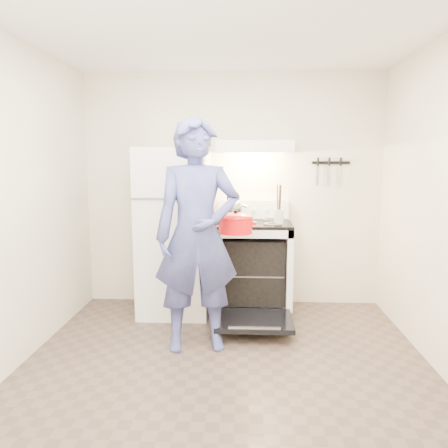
{
  "coord_description": "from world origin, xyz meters",
  "views": [
    {
      "loc": [
        0.15,
        -2.94,
        1.6
      ],
      "look_at": [
        -0.05,
        1.0,
        1.0
      ],
      "focal_mm": 35.0,
      "sensor_mm": 36.0,
      "label": 1
    }
  ],
  "objects_px": {
    "refrigerator": "(175,232)",
    "tea_kettle": "(233,206)",
    "stove_body": "(253,269)",
    "person": "(197,236)",
    "dutch_oven": "(236,225)"
  },
  "relations": [
    {
      "from": "stove_body",
      "to": "person",
      "type": "bearing_deg",
      "value": -118.2
    },
    {
      "from": "stove_body",
      "to": "dutch_oven",
      "type": "xyz_separation_m",
      "value": [
        -0.17,
        -0.66,
        0.56
      ]
    },
    {
      "from": "stove_body",
      "to": "person",
      "type": "relative_size",
      "value": 0.48
    },
    {
      "from": "refrigerator",
      "to": "tea_kettle",
      "type": "relative_size",
      "value": 5.62
    },
    {
      "from": "refrigerator",
      "to": "tea_kettle",
      "type": "xyz_separation_m",
      "value": [
        0.6,
        0.16,
        0.25
      ]
    },
    {
      "from": "refrigerator",
      "to": "tea_kettle",
      "type": "height_order",
      "value": "refrigerator"
    },
    {
      "from": "tea_kettle",
      "to": "person",
      "type": "relative_size",
      "value": 0.16
    },
    {
      "from": "tea_kettle",
      "to": "refrigerator",
      "type": "bearing_deg",
      "value": -164.72
    },
    {
      "from": "refrigerator",
      "to": "tea_kettle",
      "type": "distance_m",
      "value": 0.67
    },
    {
      "from": "refrigerator",
      "to": "stove_body",
      "type": "bearing_deg",
      "value": 1.77
    },
    {
      "from": "stove_body",
      "to": "tea_kettle",
      "type": "relative_size",
      "value": 3.04
    },
    {
      "from": "refrigerator",
      "to": "stove_body",
      "type": "xyz_separation_m",
      "value": [
        0.81,
        0.02,
        -0.39
      ]
    },
    {
      "from": "tea_kettle",
      "to": "person",
      "type": "distance_m",
      "value": 1.08
    },
    {
      "from": "person",
      "to": "dutch_oven",
      "type": "xyz_separation_m",
      "value": [
        0.31,
        0.23,
        0.05
      ]
    },
    {
      "from": "tea_kettle",
      "to": "person",
      "type": "bearing_deg",
      "value": -104.43
    }
  ]
}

